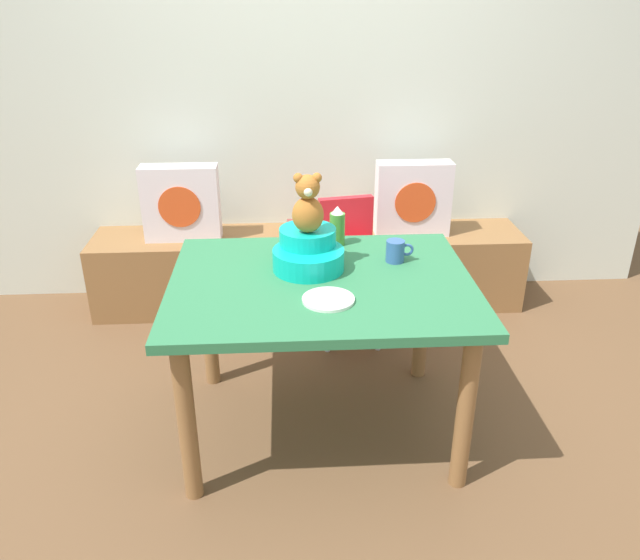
{
  "coord_description": "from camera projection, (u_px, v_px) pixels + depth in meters",
  "views": [
    {
      "loc": [
        -0.14,
        -2.28,
        1.82
      ],
      "look_at": [
        0.0,
        0.1,
        0.69
      ],
      "focal_mm": 34.87,
      "sensor_mm": 36.0,
      "label": 1
    }
  ],
  "objects": [
    {
      "name": "window_bench",
      "position": [
        309.0,
        269.0,
        3.85
      ],
      "size": [
        2.6,
        0.44,
        0.46
      ],
      "primitive_type": "cube",
      "color": "olive",
      "rests_on": "ground_plane"
    },
    {
      "name": "infant_seat_teal",
      "position": [
        308.0,
        252.0,
        2.6
      ],
      "size": [
        0.3,
        0.33,
        0.16
      ],
      "color": "#0CB3A6",
      "rests_on": "dining_table"
    },
    {
      "name": "dinner_plate_near",
      "position": [
        328.0,
        299.0,
        2.35
      ],
      "size": [
        0.2,
        0.2,
        0.01
      ],
      "primitive_type": "cylinder",
      "color": "white",
      "rests_on": "dining_table"
    },
    {
      "name": "highchair",
      "position": [
        351.0,
        252.0,
        3.35
      ],
      "size": [
        0.37,
        0.49,
        0.79
      ],
      "color": "red",
      "rests_on": "ground_plane"
    },
    {
      "name": "pillow_floral_left",
      "position": [
        181.0,
        203.0,
        3.6
      ],
      "size": [
        0.44,
        0.15,
        0.44
      ],
      "color": "silver",
      "rests_on": "window_bench"
    },
    {
      "name": "pillow_floral_right",
      "position": [
        413.0,
        199.0,
        3.67
      ],
      "size": [
        0.44,
        0.15,
        0.44
      ],
      "color": "silver",
      "rests_on": "window_bench"
    },
    {
      "name": "ketchup_bottle",
      "position": [
        337.0,
        227.0,
        2.83
      ],
      "size": [
        0.07,
        0.07,
        0.18
      ],
      "color": "#4C8C33",
      "rests_on": "dining_table"
    },
    {
      "name": "dining_table",
      "position": [
        321.0,
        302.0,
        2.57
      ],
      "size": [
        1.23,
        0.96,
        0.74
      ],
      "color": "#2D7247",
      "rests_on": "ground_plane"
    },
    {
      "name": "coffee_mug",
      "position": [
        396.0,
        251.0,
        2.67
      ],
      "size": [
        0.12,
        0.08,
        0.09
      ],
      "color": "#335999",
      "rests_on": "dining_table"
    },
    {
      "name": "back_wall",
      "position": [
        306.0,
        84.0,
        3.64
      ],
      "size": [
        4.4,
        0.1,
        2.6
      ],
      "primitive_type": "cube",
      "color": "silver",
      "rests_on": "ground_plane"
    },
    {
      "name": "teddy_bear",
      "position": [
        308.0,
        205.0,
        2.51
      ],
      "size": [
        0.13,
        0.12,
        0.25
      ],
      "color": "#AE6728",
      "rests_on": "infant_seat_teal"
    },
    {
      "name": "ground_plane",
      "position": [
        321.0,
        425.0,
        2.84
      ],
      "size": [
        8.0,
        8.0,
        0.0
      ],
      "primitive_type": "plane",
      "color": "brown"
    },
    {
      "name": "book_stack",
      "position": [
        304.0,
        229.0,
        3.74
      ],
      "size": [
        0.2,
        0.14,
        0.08
      ],
      "primitive_type": "cube",
      "color": "brown",
      "rests_on": "window_bench"
    }
  ]
}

